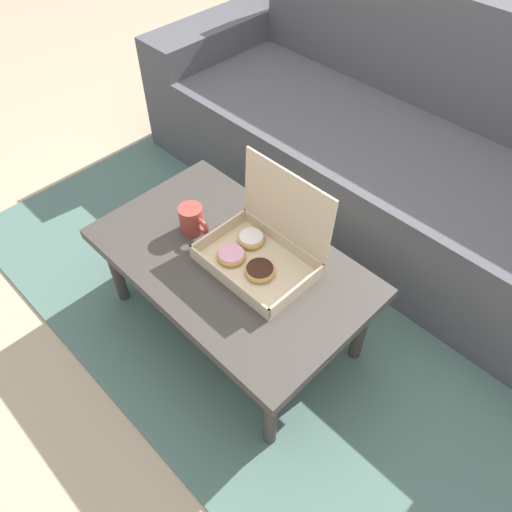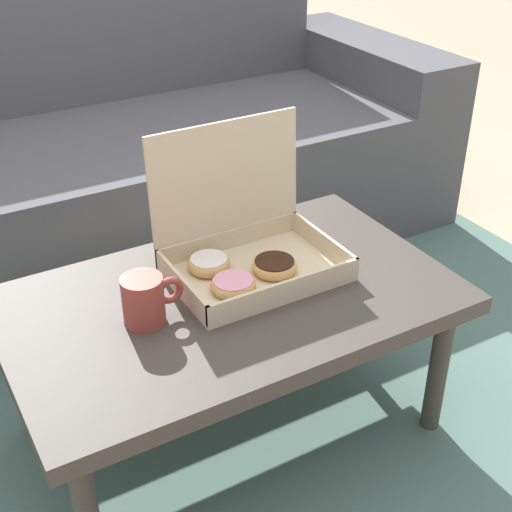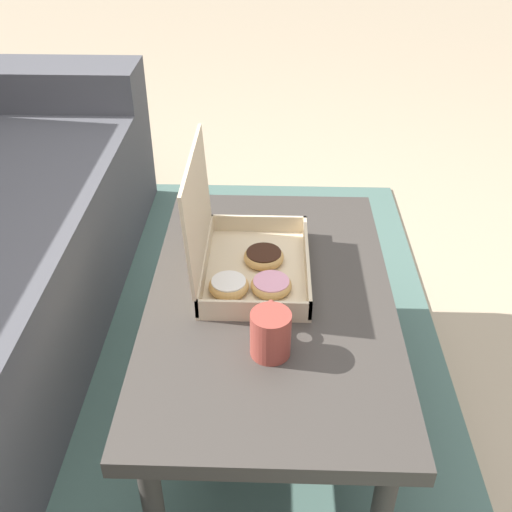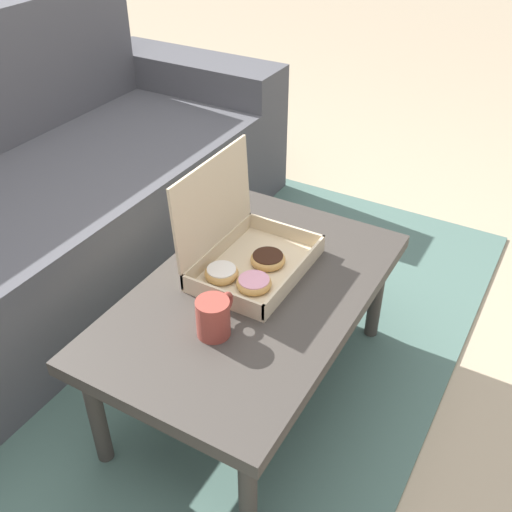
# 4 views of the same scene
# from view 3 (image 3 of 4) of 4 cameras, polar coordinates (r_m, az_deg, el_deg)

# --- Properties ---
(ground_plane) EXTENTS (12.00, 12.00, 0.00)m
(ground_plane) POSITION_cam_3_polar(r_m,az_deg,el_deg) (1.69, -4.21, -14.06)
(ground_plane) COLOR tan
(area_rug) EXTENTS (2.50, 1.94, 0.01)m
(area_rug) POSITION_cam_3_polar(r_m,az_deg,el_deg) (1.74, -14.40, -13.33)
(area_rug) COLOR #4C6B60
(area_rug) RESTS_ON ground_plane
(coffee_table) EXTENTS (0.95, 0.57, 0.39)m
(coffee_table) POSITION_cam_3_polar(r_m,az_deg,el_deg) (1.43, 1.38, -5.00)
(coffee_table) COLOR #3D3833
(coffee_table) RESTS_ON ground_plane
(pastry_box) EXTENTS (0.37, 0.27, 0.31)m
(pastry_box) POSITION_cam_3_polar(r_m,az_deg,el_deg) (1.43, -1.38, 0.01)
(pastry_box) COLOR beige
(pastry_box) RESTS_ON coffee_table
(coffee_mug) EXTENTS (0.13, 0.08, 0.10)m
(coffee_mug) POSITION_cam_3_polar(r_m,az_deg,el_deg) (1.23, 1.40, -7.29)
(coffee_mug) COLOR #993D33
(coffee_mug) RESTS_ON coffee_table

